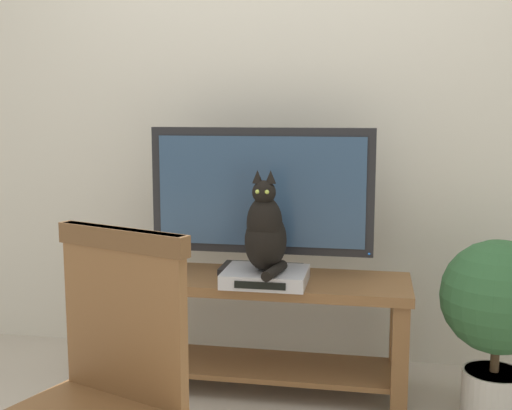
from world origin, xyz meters
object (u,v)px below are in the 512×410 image
object	(u,v)px
media_box	(266,277)
cat	(265,233)
tv	(261,196)
book_stack	(148,259)
potted_plant	(498,308)
tv_stand	(258,313)
wooden_chair	(97,383)

from	to	relation	value
media_box	cat	size ratio (longest dim) A/B	0.82
tv	book_stack	size ratio (longest dim) A/B	4.14
media_box	book_stack	bearing A→B (deg)	172.62
media_box	cat	bearing A→B (deg)	-85.62
cat	potted_plant	distance (m)	1.02
book_stack	media_box	bearing A→B (deg)	-7.38
tv	book_stack	bearing A→B (deg)	-168.13
media_box	potted_plant	world-z (taller)	potted_plant
tv	potted_plant	xyz separation A→B (m)	(1.03, -0.16, -0.42)
tv_stand	potted_plant	xyz separation A→B (m)	(1.03, -0.08, 0.11)
tv	potted_plant	distance (m)	1.12
media_box	book_stack	distance (m)	0.57
tv_stand	book_stack	distance (m)	0.57
wooden_chair	potted_plant	size ratio (longest dim) A/B	1.27
tv_stand	wooden_chair	bearing A→B (deg)	-100.56
media_box	potted_plant	xyz separation A→B (m)	(0.98, 0.02, -0.09)
tv	media_box	world-z (taller)	tv
wooden_chair	book_stack	bearing A→B (deg)	103.34
wooden_chair	tv_stand	bearing A→B (deg)	79.44
tv_stand	cat	xyz separation A→B (m)	(0.05, -0.11, 0.40)
tv_stand	book_stack	world-z (taller)	book_stack
wooden_chair	potted_plant	xyz separation A→B (m)	(1.26, 1.15, -0.07)
tv	wooden_chair	xyz separation A→B (m)	(-0.23, -1.31, -0.35)
potted_plant	tv_stand	bearing A→B (deg)	175.75
media_box	wooden_chair	world-z (taller)	wooden_chair
cat	wooden_chair	world-z (taller)	cat
potted_plant	media_box	bearing A→B (deg)	-178.73
cat	potted_plant	world-z (taller)	cat
cat	book_stack	xyz separation A→B (m)	(-0.57, 0.09, -0.16)
cat	wooden_chair	size ratio (longest dim) A/B	0.46
cat	book_stack	size ratio (longest dim) A/B	1.78
tv	potted_plant	size ratio (longest dim) A/B	1.36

